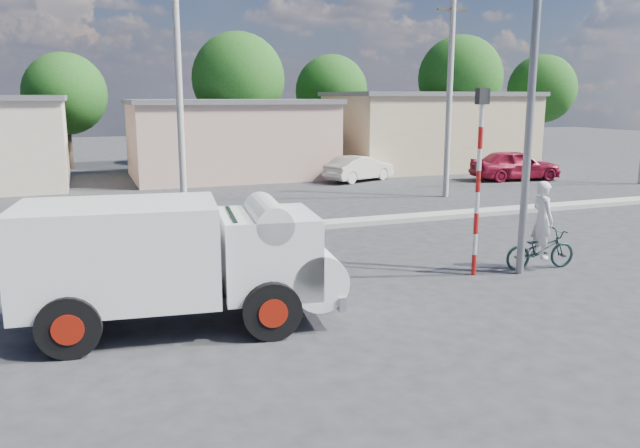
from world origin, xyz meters
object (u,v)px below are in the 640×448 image
object	(u,v)px
car_red	(515,165)
streetlight	(528,61)
bicycle	(540,250)
traffic_pole	(479,166)
cyclist	(541,232)
truck	(183,258)
car_cream	(359,168)

from	to	relation	value
car_red	streetlight	size ratio (longest dim) A/B	0.50
bicycle	traffic_pole	distance (m)	2.79
bicycle	streetlight	bearing A→B (deg)	106.85
cyclist	streetlight	distance (m)	4.12
bicycle	car_red	xyz separation A→B (m)	(10.23, 14.08, 0.28)
bicycle	truck	bearing A→B (deg)	101.41
bicycle	car_cream	size ratio (longest dim) A/B	0.48
cyclist	traffic_pole	distance (m)	2.46
car_red	car_cream	bearing A→B (deg)	80.65
cyclist	car_cream	distance (m)	16.76
car_red	truck	bearing A→B (deg)	136.80
cyclist	car_red	world-z (taller)	cyclist
car_cream	car_red	world-z (taller)	car_red
traffic_pole	cyclist	bearing A→B (deg)	-4.10
bicycle	traffic_pole	xyz separation A→B (m)	(-1.82, 0.13, 2.11)
truck	streetlight	bearing A→B (deg)	12.24
truck	bicycle	world-z (taller)	truck
bicycle	cyclist	size ratio (longest dim) A/B	0.99
truck	cyclist	xyz separation A→B (m)	(8.79, 0.84, -0.36)
traffic_pole	streetlight	size ratio (longest dim) A/B	0.48
truck	streetlight	xyz separation A→B (m)	(7.91, 0.67, 3.66)
car_red	traffic_pole	distance (m)	18.52
truck	cyclist	bearing A→B (deg)	12.86
bicycle	car_red	size ratio (longest dim) A/B	0.41
cyclist	car_red	xyz separation A→B (m)	(10.23, 14.08, -0.17)
traffic_pole	car_red	bearing A→B (deg)	49.18
truck	car_cream	size ratio (longest dim) A/B	1.53
car_cream	traffic_pole	distance (m)	17.13
truck	bicycle	xyz separation A→B (m)	(8.79, 0.84, -0.81)
traffic_pole	truck	bearing A→B (deg)	-172.07
cyclist	car_red	distance (m)	17.40
truck	car_cream	bearing A→B (deg)	64.11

